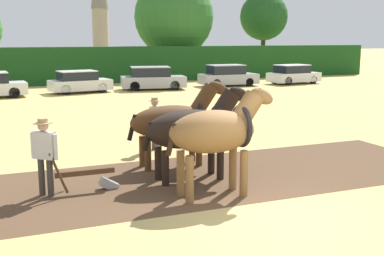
{
  "coord_description": "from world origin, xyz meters",
  "views": [
    {
      "loc": [
        -5.17,
        -7.71,
        3.48
      ],
      "look_at": [
        -0.18,
        3.99,
        1.1
      ],
      "focal_mm": 45.0,
      "sensor_mm": 36.0,
      "label": 1
    }
  ],
  "objects_px": {
    "church_spire": "(100,0)",
    "parked_car_center": "(152,79)",
    "draft_horse_lead_left": "(217,132)",
    "draft_horse_lead_right": "(194,128)",
    "farmer_at_plow": "(44,151)",
    "parked_car_center_right": "(228,76)",
    "plow": "(91,177)",
    "tree_center_right": "(264,17)",
    "farmer_beside_team": "(155,119)",
    "draft_horse_trail_left": "(175,121)",
    "parked_car_right": "(293,75)",
    "parked_car_center_left": "(79,82)",
    "tree_center": "(174,17)"
  },
  "relations": [
    {
      "from": "farmer_beside_team",
      "to": "parked_car_center",
      "type": "bearing_deg",
      "value": 112.61
    },
    {
      "from": "farmer_at_plow",
      "to": "parked_car_center",
      "type": "height_order",
      "value": "farmer_at_plow"
    },
    {
      "from": "parked_car_center_left",
      "to": "parked_car_center",
      "type": "xyz_separation_m",
      "value": [
        4.96,
        -0.01,
        0.07
      ]
    },
    {
      "from": "church_spire",
      "to": "farmer_beside_team",
      "type": "xyz_separation_m",
      "value": [
        -11.98,
        -61.19,
        -8.26
      ]
    },
    {
      "from": "draft_horse_lead_right",
      "to": "farmer_beside_team",
      "type": "bearing_deg",
      "value": 88.42
    },
    {
      "from": "plow",
      "to": "parked_car_center",
      "type": "bearing_deg",
      "value": 69.12
    },
    {
      "from": "tree_center_right",
      "to": "church_spire",
      "type": "bearing_deg",
      "value": 105.1
    },
    {
      "from": "parked_car_center_right",
      "to": "draft_horse_trail_left",
      "type": "bearing_deg",
      "value": -118.3
    },
    {
      "from": "parked_car_center_right",
      "to": "parked_car_right",
      "type": "xyz_separation_m",
      "value": [
        5.53,
        -0.34,
        -0.04
      ]
    },
    {
      "from": "tree_center",
      "to": "draft_horse_lead_right",
      "type": "height_order",
      "value": "tree_center"
    },
    {
      "from": "draft_horse_lead_right",
      "to": "parked_car_center",
      "type": "bearing_deg",
      "value": 75.51
    },
    {
      "from": "plow",
      "to": "parked_car_center",
      "type": "distance_m",
      "value": 22.3
    },
    {
      "from": "church_spire",
      "to": "parked_car_center",
      "type": "relative_size",
      "value": 3.81
    },
    {
      "from": "tree_center",
      "to": "parked_car_center_right",
      "type": "relative_size",
      "value": 2.07
    },
    {
      "from": "draft_horse_trail_left",
      "to": "farmer_at_plow",
      "type": "distance_m",
      "value": 3.84
    },
    {
      "from": "parked_car_right",
      "to": "draft_horse_trail_left",
      "type": "bearing_deg",
      "value": -137.25
    },
    {
      "from": "draft_horse_lead_right",
      "to": "parked_car_right",
      "type": "relative_size",
      "value": 0.7
    },
    {
      "from": "farmer_at_plow",
      "to": "parked_car_center_left",
      "type": "distance_m",
      "value": 21.12
    },
    {
      "from": "farmer_beside_team",
      "to": "parked_car_right",
      "type": "bearing_deg",
      "value": 85.78
    },
    {
      "from": "tree_center_right",
      "to": "draft_horse_lead_right",
      "type": "bearing_deg",
      "value": -123.89
    },
    {
      "from": "draft_horse_lead_left",
      "to": "farmer_at_plow",
      "type": "bearing_deg",
      "value": 158.7
    },
    {
      "from": "church_spire",
      "to": "parked_car_center",
      "type": "bearing_deg",
      "value": -98.18
    },
    {
      "from": "plow",
      "to": "parked_car_right",
      "type": "relative_size",
      "value": 0.38
    },
    {
      "from": "parked_car_center",
      "to": "parked_car_right",
      "type": "relative_size",
      "value": 1.11
    },
    {
      "from": "parked_car_center_left",
      "to": "parked_car_right",
      "type": "bearing_deg",
      "value": -8.65
    },
    {
      "from": "tree_center_right",
      "to": "draft_horse_lead_left",
      "type": "xyz_separation_m",
      "value": [
        -21.16,
        -32.83,
        -4.11
      ]
    },
    {
      "from": "church_spire",
      "to": "draft_horse_trail_left",
      "type": "distance_m",
      "value": 64.93
    },
    {
      "from": "draft_horse_lead_right",
      "to": "plow",
      "type": "distance_m",
      "value": 2.74
    },
    {
      "from": "draft_horse_trail_left",
      "to": "tree_center",
      "type": "bearing_deg",
      "value": 70.25
    },
    {
      "from": "parked_car_center_left",
      "to": "parked_car_center",
      "type": "relative_size",
      "value": 0.88
    },
    {
      "from": "tree_center",
      "to": "draft_horse_lead_left",
      "type": "relative_size",
      "value": 3.37
    },
    {
      "from": "tree_center",
      "to": "draft_horse_lead_left",
      "type": "height_order",
      "value": "tree_center"
    },
    {
      "from": "church_spire",
      "to": "plow",
      "type": "height_order",
      "value": "church_spire"
    },
    {
      "from": "farmer_at_plow",
      "to": "farmer_beside_team",
      "type": "height_order",
      "value": "farmer_at_plow"
    },
    {
      "from": "church_spire",
      "to": "parked_car_right",
      "type": "height_order",
      "value": "church_spire"
    },
    {
      "from": "plow",
      "to": "parked_car_center",
      "type": "height_order",
      "value": "parked_car_center"
    },
    {
      "from": "draft_horse_lead_right",
      "to": "parked_car_right",
      "type": "bearing_deg",
      "value": 51.22
    },
    {
      "from": "parked_car_right",
      "to": "parked_car_center_left",
      "type": "bearing_deg",
      "value": 174.1
    },
    {
      "from": "farmer_beside_team",
      "to": "parked_car_center_right",
      "type": "distance_m",
      "value": 20.89
    },
    {
      "from": "draft_horse_lead_left",
      "to": "parked_car_right",
      "type": "xyz_separation_m",
      "value": [
        17.3,
        21.94,
        -0.75
      ]
    },
    {
      "from": "farmer_beside_team",
      "to": "church_spire",
      "type": "bearing_deg",
      "value": 119.74
    },
    {
      "from": "parked_car_center_right",
      "to": "parked_car_center",
      "type": "bearing_deg",
      "value": -175.63
    },
    {
      "from": "draft_horse_trail_left",
      "to": "farmer_at_plow",
      "type": "bearing_deg",
      "value": -158.62
    },
    {
      "from": "tree_center_right",
      "to": "farmer_beside_team",
      "type": "xyz_separation_m",
      "value": [
        -20.95,
        -27.95,
        -4.61
      ]
    },
    {
      "from": "tree_center_right",
      "to": "parked_car_center",
      "type": "xyz_separation_m",
      "value": [
        -15.29,
        -10.73,
        -4.82
      ]
    },
    {
      "from": "farmer_at_plow",
      "to": "draft_horse_lead_left",
      "type": "bearing_deg",
      "value": -69.95
    },
    {
      "from": "farmer_at_plow",
      "to": "parked_car_center_right",
      "type": "xyz_separation_m",
      "value": [
        15.28,
        20.82,
        -0.29
      ]
    },
    {
      "from": "plow",
      "to": "farmer_beside_team",
      "type": "bearing_deg",
      "value": 52.69
    },
    {
      "from": "draft_horse_lead_left",
      "to": "draft_horse_lead_right",
      "type": "bearing_deg",
      "value": 89.59
    },
    {
      "from": "tree_center",
      "to": "tree_center_right",
      "type": "relative_size",
      "value": 1.12
    }
  ]
}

